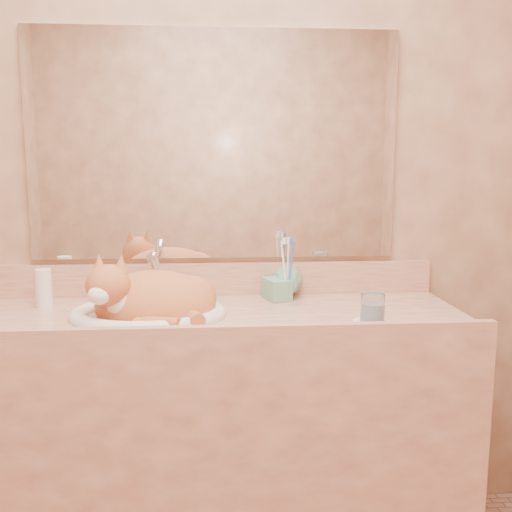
{
  "coord_description": "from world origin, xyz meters",
  "views": [
    {
      "loc": [
        0.0,
        -1.07,
        1.31
      ],
      "look_at": [
        0.13,
        0.7,
        1.04
      ],
      "focal_mm": 40.0,
      "sensor_mm": 36.0,
      "label": 1
    }
  ],
  "objects": [
    {
      "name": "wall_back",
      "position": [
        0.0,
        1.0,
        1.25
      ],
      "size": [
        2.4,
        0.02,
        2.5
      ],
      "primitive_type": "cube",
      "color": "brown",
      "rests_on": "ground"
    },
    {
      "name": "vanity_counter",
      "position": [
        0.0,
        0.72,
        0.42
      ],
      "size": [
        1.6,
        0.55,
        0.85
      ],
      "primitive_type": null,
      "color": "#9D5C46",
      "rests_on": "floor"
    },
    {
      "name": "mirror",
      "position": [
        0.0,
        0.99,
        1.39
      ],
      "size": [
        1.3,
        0.02,
        0.8
      ],
      "primitive_type": "cube",
      "color": "white",
      "rests_on": "wall_back"
    },
    {
      "name": "sink_basin",
      "position": [
        -0.21,
        0.7,
        0.93
      ],
      "size": [
        0.53,
        0.46,
        0.15
      ],
      "primitive_type": null,
      "rotation": [
        0.0,
        0.0,
        0.14
      ],
      "color": "white",
      "rests_on": "vanity_counter"
    },
    {
      "name": "faucet",
      "position": [
        -0.21,
        0.89,
        0.94
      ],
      "size": [
        0.06,
        0.14,
        0.19
      ],
      "primitive_type": null,
      "rotation": [
        0.0,
        0.0,
        -0.11
      ],
      "color": "white",
      "rests_on": "vanity_counter"
    },
    {
      "name": "cat",
      "position": [
        -0.21,
        0.69,
        0.91
      ],
      "size": [
        0.44,
        0.39,
        0.21
      ],
      "primitive_type": null,
      "rotation": [
        0.0,
        0.0,
        -0.19
      ],
      "color": "#B35329",
      "rests_on": "sink_basin"
    },
    {
      "name": "soap_dispenser",
      "position": [
        0.23,
        0.85,
        0.93
      ],
      "size": [
        0.09,
        0.1,
        0.17
      ],
      "primitive_type": "imported",
      "rotation": [
        0.0,
        0.0,
        0.29
      ],
      "color": "#67A581",
      "rests_on": "vanity_counter"
    },
    {
      "name": "toothbrush_cup",
      "position": [
        0.25,
        0.88,
        0.9
      ],
      "size": [
        0.12,
        0.12,
        0.1
      ],
      "primitive_type": "imported",
      "rotation": [
        0.0,
        0.0,
        -0.12
      ],
      "color": "#67A581",
      "rests_on": "vanity_counter"
    },
    {
      "name": "toothbrushes",
      "position": [
        0.25,
        0.88,
        0.98
      ],
      "size": [
        0.04,
        0.04,
        0.23
      ],
      "primitive_type": null,
      "color": "white",
      "rests_on": "toothbrush_cup"
    },
    {
      "name": "saucer",
      "position": [
        0.46,
        0.55,
        0.85
      ],
      "size": [
        0.11,
        0.11,
        0.01
      ],
      "primitive_type": "cylinder",
      "color": "white",
      "rests_on": "vanity_counter"
    },
    {
      "name": "water_glass",
      "position": [
        0.46,
        0.55,
        0.9
      ],
      "size": [
        0.07,
        0.07,
        0.08
      ],
      "primitive_type": "cylinder",
      "color": "silver",
      "rests_on": "saucer"
    },
    {
      "name": "lotion_bottle",
      "position": [
        -0.57,
        0.84,
        0.91
      ],
      "size": [
        0.05,
        0.05,
        0.13
      ],
      "primitive_type": "cylinder",
      "color": "white",
      "rests_on": "vanity_counter"
    }
  ]
}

